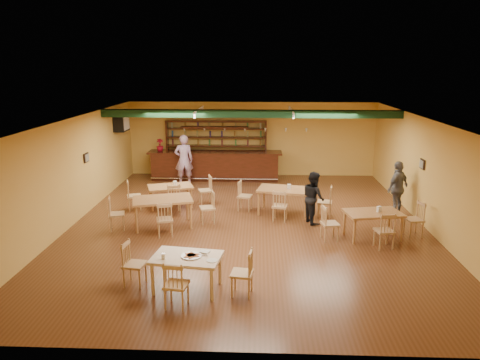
{
  "coord_description": "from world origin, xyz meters",
  "views": [
    {
      "loc": [
        0.29,
        -12.29,
        4.46
      ],
      "look_at": [
        -0.25,
        0.6,
        1.15
      ],
      "focal_mm": 33.79,
      "sensor_mm": 36.0,
      "label": 1
    }
  ],
  "objects_px": {
    "bar_counter": "(215,166)",
    "dining_table_b": "(284,201)",
    "dining_table_d": "(372,225)",
    "patron_bar": "(184,160)",
    "dining_table_c": "(163,212)",
    "near_table": "(187,273)",
    "dining_table_a": "(171,196)",
    "patron_right_a": "(314,197)"
  },
  "relations": [
    {
      "from": "bar_counter",
      "to": "dining_table_b",
      "type": "bearing_deg",
      "value": -58.68
    },
    {
      "from": "dining_table_d",
      "to": "patron_bar",
      "type": "distance_m",
      "value": 7.89
    },
    {
      "from": "dining_table_b",
      "to": "dining_table_c",
      "type": "bearing_deg",
      "value": -147.44
    },
    {
      "from": "dining_table_c",
      "to": "patron_bar",
      "type": "bearing_deg",
      "value": 76.42
    },
    {
      "from": "dining_table_c",
      "to": "near_table",
      "type": "xyz_separation_m",
      "value": [
        1.26,
        -3.68,
        -0.04
      ]
    },
    {
      "from": "bar_counter",
      "to": "dining_table_d",
      "type": "bearing_deg",
      "value": -52.06
    },
    {
      "from": "dining_table_c",
      "to": "dining_table_a",
      "type": "bearing_deg",
      "value": 78.83
    },
    {
      "from": "near_table",
      "to": "patron_bar",
      "type": "relative_size",
      "value": 0.71
    },
    {
      "from": "near_table",
      "to": "patron_right_a",
      "type": "height_order",
      "value": "patron_right_a"
    },
    {
      "from": "dining_table_d",
      "to": "near_table",
      "type": "height_order",
      "value": "near_table"
    },
    {
      "from": "near_table",
      "to": "dining_table_b",
      "type": "bearing_deg",
      "value": 74.01
    },
    {
      "from": "dining_table_b",
      "to": "patron_right_a",
      "type": "relative_size",
      "value": 1.04
    },
    {
      "from": "patron_right_a",
      "to": "dining_table_c",
      "type": "bearing_deg",
      "value": 78.07
    },
    {
      "from": "patron_bar",
      "to": "dining_table_c",
      "type": "bearing_deg",
      "value": 78.12
    },
    {
      "from": "dining_table_a",
      "to": "patron_right_a",
      "type": "height_order",
      "value": "patron_right_a"
    },
    {
      "from": "dining_table_c",
      "to": "near_table",
      "type": "bearing_deg",
      "value": -86.45
    },
    {
      "from": "bar_counter",
      "to": "patron_bar",
      "type": "xyz_separation_m",
      "value": [
        -1.1,
        -0.83,
        0.39
      ]
    },
    {
      "from": "dining_table_a",
      "to": "near_table",
      "type": "relative_size",
      "value": 1.02
    },
    {
      "from": "bar_counter",
      "to": "patron_bar",
      "type": "bearing_deg",
      "value": -143.22
    },
    {
      "from": "bar_counter",
      "to": "dining_table_d",
      "type": "height_order",
      "value": "bar_counter"
    },
    {
      "from": "dining_table_b",
      "to": "patron_bar",
      "type": "relative_size",
      "value": 0.82
    },
    {
      "from": "dining_table_b",
      "to": "near_table",
      "type": "bearing_deg",
      "value": -101.93
    },
    {
      "from": "patron_right_a",
      "to": "dining_table_a",
      "type": "bearing_deg",
      "value": 54.89
    },
    {
      "from": "near_table",
      "to": "patron_bar",
      "type": "bearing_deg",
      "value": 107.63
    },
    {
      "from": "dining_table_b",
      "to": "near_table",
      "type": "height_order",
      "value": "dining_table_b"
    },
    {
      "from": "dining_table_a",
      "to": "patron_right_a",
      "type": "relative_size",
      "value": 0.92
    },
    {
      "from": "dining_table_b",
      "to": "dining_table_c",
      "type": "xyz_separation_m",
      "value": [
        -3.47,
        -1.3,
        0.02
      ]
    },
    {
      "from": "patron_bar",
      "to": "patron_right_a",
      "type": "xyz_separation_m",
      "value": [
        4.42,
        -4.11,
        -0.2
      ]
    },
    {
      "from": "near_table",
      "to": "dining_table_d",
      "type": "bearing_deg",
      "value": 42.24
    },
    {
      "from": "dining_table_d",
      "to": "dining_table_c",
      "type": "bearing_deg",
      "value": 162.96
    },
    {
      "from": "bar_counter",
      "to": "dining_table_b",
      "type": "relative_size",
      "value": 3.35
    },
    {
      "from": "bar_counter",
      "to": "near_table",
      "type": "bearing_deg",
      "value": -88.11
    },
    {
      "from": "dining_table_a",
      "to": "patron_right_a",
      "type": "xyz_separation_m",
      "value": [
        4.41,
        -1.31,
        0.41
      ]
    },
    {
      "from": "dining_table_a",
      "to": "dining_table_d",
      "type": "bearing_deg",
      "value": -41.53
    },
    {
      "from": "dining_table_b",
      "to": "dining_table_d",
      "type": "relative_size",
      "value": 1.09
    },
    {
      "from": "dining_table_d",
      "to": "dining_table_a",
      "type": "bearing_deg",
      "value": 146.64
    },
    {
      "from": "dining_table_b",
      "to": "near_table",
      "type": "distance_m",
      "value": 5.44
    },
    {
      "from": "patron_bar",
      "to": "patron_right_a",
      "type": "height_order",
      "value": "patron_bar"
    },
    {
      "from": "bar_counter",
      "to": "patron_right_a",
      "type": "xyz_separation_m",
      "value": [
        3.32,
        -4.93,
        0.19
      ]
    },
    {
      "from": "near_table",
      "to": "patron_bar",
      "type": "height_order",
      "value": "patron_bar"
    },
    {
      "from": "bar_counter",
      "to": "patron_bar",
      "type": "relative_size",
      "value": 2.74
    },
    {
      "from": "dining_table_d",
      "to": "patron_bar",
      "type": "height_order",
      "value": "patron_bar"
    }
  ]
}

